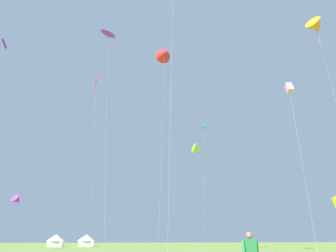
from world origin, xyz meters
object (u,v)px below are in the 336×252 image
object	(u,v)px
kite_lime_delta	(197,149)
kite_red_delta	(164,54)
kite_purple_delta	(17,200)
kite_orange_delta	(316,27)
kite_purple_parafoil	(108,34)
kite_magenta_diamond	(96,81)
kite_pink_box	(289,88)
festival_tent_left	(56,240)
festival_tent_right	(86,240)
kite_cyan_parafoil	(205,128)
kite_purple_diamond	(3,46)

from	to	relation	value
kite_lime_delta	kite_red_delta	world-z (taller)	kite_red_delta
kite_purple_delta	kite_orange_delta	size ratio (longest dim) A/B	0.23
kite_purple_parafoil	kite_magenta_diamond	world-z (taller)	kite_purple_parafoil
kite_pink_box	festival_tent_left	size ratio (longest dim) A/B	4.59
kite_lime_delta	festival_tent_right	world-z (taller)	kite_lime_delta
kite_red_delta	festival_tent_left	world-z (taller)	kite_red_delta
kite_lime_delta	kite_pink_box	bearing A→B (deg)	-91.56
kite_orange_delta	festival_tent_right	distance (m)	67.95
kite_cyan_parafoil	festival_tent_left	xyz separation A→B (m)	(-33.24, 16.17, -26.20)
kite_lime_delta	festival_tent_left	size ratio (longest dim) A/B	5.40
kite_purple_parafoil	festival_tent_right	xyz separation A→B (m)	(-0.42, 41.15, -29.52)
kite_cyan_parafoil	kite_orange_delta	bearing A→B (deg)	-71.37
festival_tent_left	kite_pink_box	bearing A→B (deg)	-59.91
festival_tent_right	kite_pink_box	bearing A→B (deg)	-66.17
kite_lime_delta	kite_purple_diamond	size ratio (longest dim) A/B	0.65
kite_orange_delta	kite_purple_delta	bearing A→B (deg)	154.65
kite_purple_diamond	kite_pink_box	bearing A→B (deg)	-28.18
kite_magenta_diamond	kite_pink_box	distance (m)	34.32
kite_magenta_diamond	kite_red_delta	distance (m)	13.85
kite_purple_parafoil	kite_cyan_parafoil	size ratio (longest dim) A/B	1.12
kite_red_delta	kite_orange_delta	size ratio (longest dim) A/B	0.90
kite_magenta_diamond	kite_cyan_parafoil	distance (m)	30.07
kite_cyan_parafoil	kite_pink_box	world-z (taller)	kite_cyan_parafoil
kite_pink_box	festival_tent_left	xyz separation A→B (m)	(-29.93, 51.66, -17.32)
kite_magenta_diamond	kite_cyan_parafoil	xyz separation A→B (m)	(27.02, 13.07, -1.73)
kite_magenta_diamond	kite_purple_delta	bearing A→B (deg)	150.20
kite_purple_parafoil	kite_pink_box	world-z (taller)	kite_purple_parafoil
kite_purple_diamond	festival_tent_left	xyz separation A→B (m)	(10.37, 30.07, -32.09)
kite_magenta_diamond	kite_purple_delta	distance (m)	25.12
kite_cyan_parafoil	kite_lime_delta	distance (m)	6.51
kite_orange_delta	kite_lime_delta	bearing A→B (deg)	112.94
kite_purple_delta	kite_magenta_diamond	bearing A→B (deg)	-29.80
kite_lime_delta	kite_red_delta	distance (m)	25.90
kite_purple_diamond	kite_magenta_diamond	bearing A→B (deg)	2.84
kite_lime_delta	festival_tent_left	xyz separation A→B (m)	(-30.89, 16.61, -20.15)
festival_tent_right	kite_red_delta	bearing A→B (deg)	-73.38
kite_lime_delta	kite_magenta_diamond	bearing A→B (deg)	-152.89
kite_red_delta	kite_purple_diamond	size ratio (longest dim) A/B	0.98
kite_red_delta	kite_purple_delta	bearing A→B (deg)	150.18
kite_lime_delta	festival_tent_left	world-z (taller)	kite_lime_delta
kite_purple_parafoil	kite_cyan_parafoil	world-z (taller)	kite_purple_parafoil
kite_purple_parafoil	kite_purple_delta	xyz separation A→B (m)	(-12.37, 18.24, -23.26)
kite_magenta_diamond	kite_pink_box	size ratio (longest dim) A/B	1.59
kite_magenta_diamond	kite_cyan_parafoil	world-z (taller)	kite_magenta_diamond
kite_purple_parafoil	kite_lime_delta	world-z (taller)	kite_purple_parafoil
festival_tent_left	kite_purple_delta	bearing A→B (deg)	-101.92
kite_magenta_diamond	kite_purple_delta	world-z (taller)	kite_magenta_diamond
kite_purple_parafoil	kite_cyan_parafoil	distance (m)	36.00
kite_purple_parafoil	kite_pink_box	size ratio (longest dim) A/B	1.60
kite_magenta_diamond	kite_purple_diamond	world-z (taller)	kite_purple_diamond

